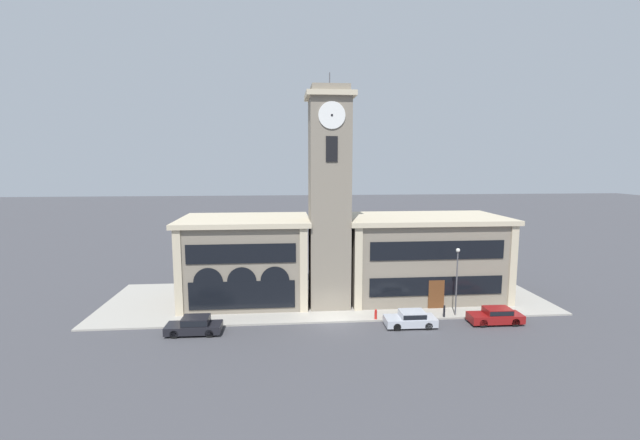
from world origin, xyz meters
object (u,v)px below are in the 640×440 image
(parked_car_far, at_px, (496,315))
(fire_hydrant, at_px, (376,314))
(parked_car_mid, at_px, (411,319))
(street_lamp, at_px, (457,272))
(parked_car_near, at_px, (195,325))
(bollard, at_px, (444,311))

(parked_car_far, xyz_separation_m, fire_hydrant, (-10.02, 1.60, -0.16))
(parked_car_mid, distance_m, street_lamp, 6.06)
(parked_car_near, distance_m, parked_car_mid, 17.67)
(bollard, relative_size, fire_hydrant, 1.22)
(parked_car_far, relative_size, bollard, 4.23)
(parked_car_near, distance_m, fire_hydrant, 15.13)
(bollard, bearing_deg, fire_hydrant, 179.88)
(parked_car_far, height_order, fire_hydrant, parked_car_far)
(parked_car_mid, bearing_deg, bollard, -154.65)
(parked_car_near, relative_size, street_lamp, 0.73)
(parked_car_near, xyz_separation_m, parked_car_far, (25.07, 0.00, -0.00))
(parked_car_near, relative_size, bollard, 4.14)
(street_lamp, xyz_separation_m, bollard, (-1.16, -0.32, -3.43))
(parked_car_mid, distance_m, bollard, 3.82)
(street_lamp, relative_size, fire_hydrant, 6.96)
(street_lamp, relative_size, bollard, 5.70)
(parked_car_near, relative_size, parked_car_far, 0.98)
(parked_car_mid, bearing_deg, fire_hydrant, -30.44)
(fire_hydrant, bearing_deg, parked_car_far, -9.05)
(parked_car_far, height_order, street_lamp, street_lamp)
(fire_hydrant, bearing_deg, bollard, -0.12)
(parked_car_near, height_order, parked_car_far, parked_car_near)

